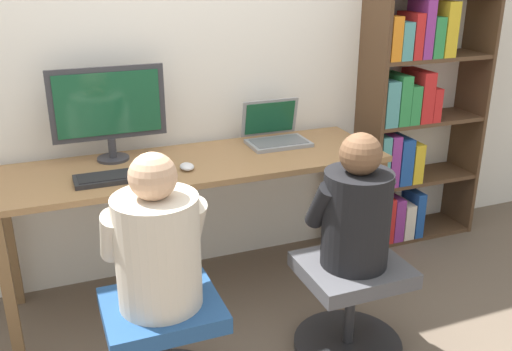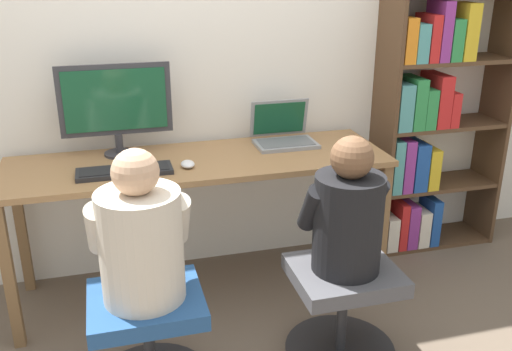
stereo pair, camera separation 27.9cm
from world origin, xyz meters
The scene contains 12 objects.
ground_plane centered at (0.00, 0.00, 0.00)m, with size 14.00×14.00×0.00m, color brown.
wall_back centered at (0.00, 0.66, 1.30)m, with size 10.00×0.05×2.60m.
desk centered at (0.00, 0.30, 0.68)m, with size 1.94×0.59×0.76m.
desktop_monitor centered at (-0.38, 0.47, 1.03)m, with size 0.56×0.16×0.47m.
laptop centered at (0.50, 0.43, 0.81)m, with size 0.33×0.26×0.23m.
keyboard centered at (-0.38, 0.19, 0.78)m, with size 0.45×0.16×0.03m.
computer_mouse_by_keyboard centered at (-0.07, 0.20, 0.78)m, with size 0.07×0.09×0.03m.
office_chair_left centered at (-0.35, -0.42, 0.25)m, with size 0.51×0.51×0.46m.
office_chair_right centered at (0.51, -0.42, 0.25)m, with size 0.51×0.51×0.46m.
person_at_monitor centered at (-0.35, -0.41, 0.72)m, with size 0.40×0.33×0.62m.
person_at_laptop centered at (0.51, -0.42, 0.71)m, with size 0.36×0.31×0.60m.
bookshelf centered at (1.40, 0.47, 0.78)m, with size 0.78×0.29×1.56m.
Camera 1 is at (-0.70, -2.33, 1.73)m, focal length 40.00 mm.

